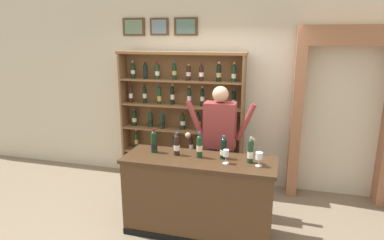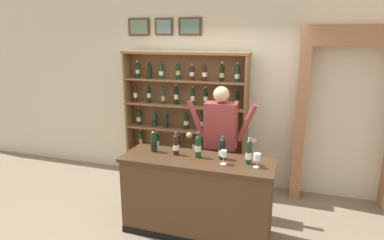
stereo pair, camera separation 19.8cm
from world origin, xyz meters
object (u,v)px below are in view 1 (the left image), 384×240
Objects in this scene: wine_glass_right at (226,154)px; tasting_bottle_prosecco at (154,142)px; shopkeeper at (220,135)px; tasting_counter at (199,196)px; tasting_bottle_brunello at (177,145)px; tasting_bottle_chianti at (199,146)px; tasting_bottle_riserva at (224,148)px; wine_shelf at (182,116)px; tasting_bottle_grappa at (250,151)px; wine_glass_spare at (259,156)px.

tasting_bottle_prosecco is at bearing 171.36° from wine_glass_right.
shopkeeper reaches higher than wine_glass_right.
shopkeeper is 0.69m from wine_glass_right.
tasting_bottle_brunello is (-0.29, 0.06, 0.61)m from tasting_counter.
tasting_bottle_chianti is at bearing -2.80° from tasting_bottle_prosecco.
shopkeeper reaches higher than tasting_bottle_riserva.
tasting_bottle_brunello is 1.02× the size of tasting_bottle_riserva.
tasting_bottle_chianti is at bearing -64.54° from wine_shelf.
tasting_bottle_grappa is at bearing -1.31° from tasting_bottle_brunello.
tasting_bottle_brunello is at bearing -176.54° from tasting_bottle_riserva.
tasting_bottle_grappa is at bearing -1.15° from tasting_bottle_chianti.
tasting_bottle_prosecco reaches higher than tasting_bottle_brunello.
tasting_bottle_grappa is 0.13m from wine_glass_spare.
tasting_bottle_brunello is 0.88m from tasting_bottle_grappa.
tasting_bottle_brunello is (-0.42, -0.54, 0.01)m from shopkeeper.
shopkeeper is at bearing 106.56° from wine_glass_right.
shopkeeper is 0.85m from wine_glass_spare.
wine_shelf is 1.91m from wine_glass_spare.
tasting_bottle_brunello is 0.94× the size of tasting_bottle_grappa.
shopkeeper is at bearing 77.61° from tasting_counter.
tasting_counter is 0.67m from tasting_bottle_brunello.
wine_glass_spare is (1.31, -1.39, -0.04)m from wine_shelf.
tasting_bottle_chianti reaches higher than wine_glass_spare.
tasting_bottle_grappa is (1.21, -1.31, -0.02)m from wine_shelf.
tasting_bottle_grappa reaches higher than wine_glass_right.
shopkeeper is 0.73m from tasting_bottle_grappa.
tasting_bottle_riserva reaches higher than tasting_counter.
shopkeeper is at bearing 76.11° from tasting_bottle_chianti.
tasting_counter is 5.76× the size of tasting_bottle_chianti.
tasting_bottle_riserva is at bearing 162.26° from wine_glass_spare.
tasting_bottle_riserva is 1.70× the size of wine_glass_right.
tasting_bottle_brunello is at bearing -3.88° from tasting_bottle_prosecco.
wine_shelf is 7.67× the size of tasting_bottle_riserva.
tasting_bottle_brunello is at bearing 178.35° from tasting_bottle_chianti.
tasting_bottle_brunello is at bearing 178.69° from tasting_bottle_grappa.
shopkeeper reaches higher than tasting_bottle_chianti.
tasting_bottle_grappa is at bearing 142.15° from wine_glass_spare.
tasting_bottle_riserva is 0.16m from wine_glass_right.
tasting_bottle_riserva is at bearing 0.91° from tasting_bottle_prosecco.
tasting_bottle_brunello reaches higher than tasting_bottle_riserva.
wine_glass_spare is 0.97× the size of wine_glass_right.
wine_shelf reaches higher than wine_glass_right.
tasting_bottle_riserva is at bearing 170.27° from tasting_bottle_grappa.
tasting_bottle_riserva is at bearing 8.57° from tasting_bottle_chianti.
tasting_bottle_prosecco is 1.18m from tasting_bottle_grappa.
shopkeeper is 0.57m from tasting_bottle_chianti.
tasting_bottle_chianti reaches higher than tasting_bottle_grappa.
tasting_bottle_prosecco is 0.98× the size of tasting_bottle_grappa.
tasting_bottle_chianti is (0.28, -0.01, 0.01)m from tasting_bottle_brunello.
wine_glass_spare is at bearing -46.60° from wine_shelf.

